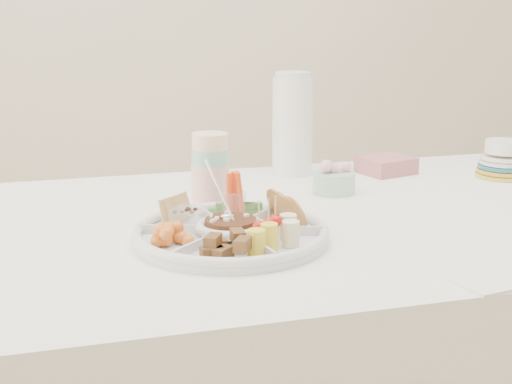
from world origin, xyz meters
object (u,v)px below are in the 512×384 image
object	(u,v)px
party_tray	(231,230)
plate_stack	(503,161)
dining_table	(334,366)
thermos	(292,123)

from	to	relation	value
party_tray	plate_stack	distance (m)	0.91
party_tray	plate_stack	xyz separation A→B (m)	(0.84, 0.34, 0.02)
dining_table	party_tray	distance (m)	0.51
dining_table	party_tray	bearing A→B (deg)	-155.63
party_tray	thermos	xyz separation A→B (m)	(0.31, 0.53, 0.12)
dining_table	thermos	world-z (taller)	thermos
thermos	plate_stack	distance (m)	0.58
dining_table	thermos	size ratio (longest dim) A/B	5.32
party_tray	thermos	distance (m)	0.63
thermos	dining_table	bearing A→B (deg)	-93.65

